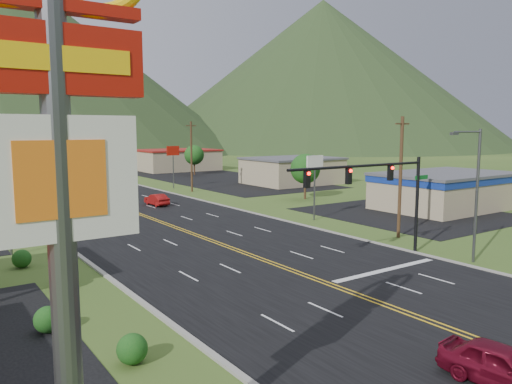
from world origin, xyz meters
TOP-DOWN VIEW (x-y plane):
  - pylon_sign at (-17.00, 2.00)m, footprint 4.32×0.60m
  - traffic_signal at (6.48, 14.00)m, footprint 13.10×0.43m
  - streetlight_east at (11.18, 10.00)m, footprint 3.28×0.25m
  - building_east_near at (30.00, 25.00)m, footprint 15.40×10.40m
  - building_east_mid at (32.00, 55.00)m, footprint 14.40×11.40m
  - building_east_far at (28.00, 90.00)m, footprint 16.40×12.40m
  - pole_sign_west_a at (-14.00, 30.00)m, footprint 2.00×0.18m
  - pole_sign_east_a at (13.00, 28.00)m, footprint 2.00×0.18m
  - pole_sign_east_b at (13.00, 60.00)m, footprint 2.00×0.18m
  - tree_east_a at (22.00, 40.00)m, footprint 3.84×3.84m
  - tree_east_b at (26.00, 78.00)m, footprint 3.84×3.84m
  - utility_pole_a at (13.50, 18.00)m, footprint 1.60×0.28m
  - utility_pole_b at (13.50, 55.00)m, footprint 1.60×0.28m
  - utility_pole_c at (13.50, 95.00)m, footprint 1.60×0.28m
  - utility_pole_d at (13.50, 135.00)m, footprint 1.60×0.28m
  - mountain_ne at (147.84, 176.19)m, footprint 180.00×180.00m
  - car_red_near at (-3.00, -0.11)m, footprint 2.24×4.58m
  - car_dark_mid at (-4.10, 40.87)m, footprint 2.26×4.63m
  - car_red_far at (3.99, 45.67)m, footprint 1.59×4.13m

SIDE VIEW (x-z plane):
  - car_dark_mid at x=-4.10m, z-range 0.00..1.30m
  - car_red_far at x=3.99m, z-range 0.00..1.34m
  - car_red_near at x=-3.00m, z-range 0.00..1.50m
  - building_east_mid at x=32.00m, z-range 0.01..4.31m
  - building_east_far at x=28.00m, z-range 0.01..4.51m
  - building_east_near at x=30.00m, z-range 0.22..4.32m
  - tree_east_a at x=22.00m, z-range 0.98..6.80m
  - tree_east_b at x=26.00m, z-range 0.98..6.80m
  - pole_sign_west_a at x=-14.00m, z-range 1.85..8.25m
  - pole_sign_east_a at x=13.00m, z-range 1.85..8.25m
  - pole_sign_east_b at x=13.00m, z-range 1.85..8.25m
  - utility_pole_a at x=13.50m, z-range 0.13..10.13m
  - utility_pole_b at x=13.50m, z-range 0.13..10.13m
  - utility_pole_c at x=13.50m, z-range 0.13..10.13m
  - utility_pole_d at x=13.50m, z-range 0.13..10.13m
  - streetlight_east at x=11.18m, z-range 0.68..9.68m
  - traffic_signal at x=6.48m, z-range 1.83..8.83m
  - pylon_sign at x=-17.00m, z-range 2.30..16.30m
  - mountain_ne at x=147.84m, z-range 0.00..70.00m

